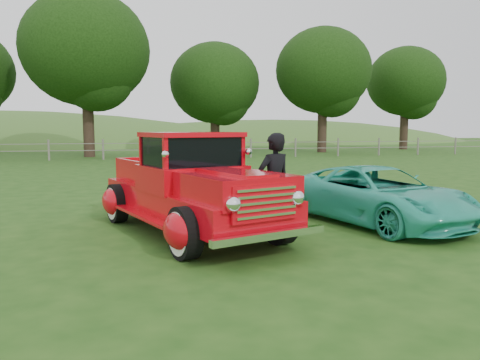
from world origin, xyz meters
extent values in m
plane|color=#1D4512|center=(0.00, 0.00, 0.00)|extent=(140.00, 140.00, 0.00)
ellipsoid|color=#376023|center=(20.00, 62.00, -3.85)|extent=(72.00, 52.00, 14.00)
cube|color=slate|center=(0.00, 22.00, 0.55)|extent=(48.00, 0.04, 0.04)
cube|color=slate|center=(0.00, 22.00, 0.95)|extent=(48.00, 0.04, 0.04)
cylinder|color=black|center=(-4.00, 25.00, 2.42)|extent=(0.70, 0.70, 4.84)
ellipsoid|color=black|center=(-4.00, 25.00, 6.82)|extent=(8.00, 8.00, 7.20)
cylinder|color=black|center=(5.00, 29.00, 1.87)|extent=(0.70, 0.70, 3.74)
ellipsoid|color=black|center=(5.00, 29.00, 5.27)|extent=(6.80, 6.80, 6.12)
cylinder|color=black|center=(13.00, 27.00, 2.20)|extent=(0.70, 0.70, 4.40)
ellipsoid|color=black|center=(13.00, 27.00, 6.20)|extent=(7.20, 7.20, 6.48)
cylinder|color=black|center=(22.00, 30.00, 2.09)|extent=(0.70, 0.70, 4.18)
ellipsoid|color=black|center=(22.00, 30.00, 5.89)|extent=(6.60, 6.60, 5.94)
cylinder|color=black|center=(-0.85, -0.20, 0.38)|extent=(0.47, 0.80, 0.76)
cylinder|color=black|center=(0.73, 0.32, 0.38)|extent=(0.47, 0.80, 0.76)
cylinder|color=black|center=(-1.82, 2.74, 0.38)|extent=(0.47, 0.80, 0.76)
cylinder|color=black|center=(-0.25, 3.26, 0.38)|extent=(0.47, 0.80, 0.76)
cube|color=red|center=(-0.55, 1.53, 0.58)|extent=(2.93, 4.86, 0.44)
ellipsoid|color=red|center=(-0.92, -0.23, 0.42)|extent=(0.63, 0.84, 0.54)
ellipsoid|color=red|center=(0.79, 0.34, 0.42)|extent=(0.63, 0.84, 0.54)
ellipsoid|color=red|center=(-1.89, 2.72, 0.42)|extent=(0.63, 0.84, 0.54)
ellipsoid|color=red|center=(-0.18, 3.28, 0.42)|extent=(0.63, 0.84, 0.54)
cube|color=red|center=(-0.06, 0.06, 0.97)|extent=(1.77, 1.94, 0.42)
cube|color=red|center=(-0.52, 1.43, 0.99)|extent=(1.94, 1.78, 0.44)
cube|color=black|center=(-0.52, 1.43, 1.46)|extent=(1.72, 1.52, 0.50)
cube|color=red|center=(-0.52, 1.43, 1.74)|extent=(1.83, 1.64, 0.08)
cube|color=red|center=(-0.97, 2.81, 0.95)|extent=(1.73, 2.22, 0.45)
cube|color=white|center=(0.19, -0.71, 0.85)|extent=(1.04, 0.43, 0.50)
cube|color=white|center=(0.22, -0.81, 0.42)|extent=(1.74, 0.66, 0.10)
cube|color=white|center=(-1.31, 3.83, 0.42)|extent=(1.65, 0.63, 0.10)
imported|color=#2EBA9E|center=(3.08, 1.43, 0.56)|extent=(2.83, 4.35, 1.11)
imported|color=black|center=(0.82, 0.93, 0.89)|extent=(0.75, 0.63, 1.77)
camera|label=1|loc=(-1.60, -6.66, 1.85)|focal=35.00mm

